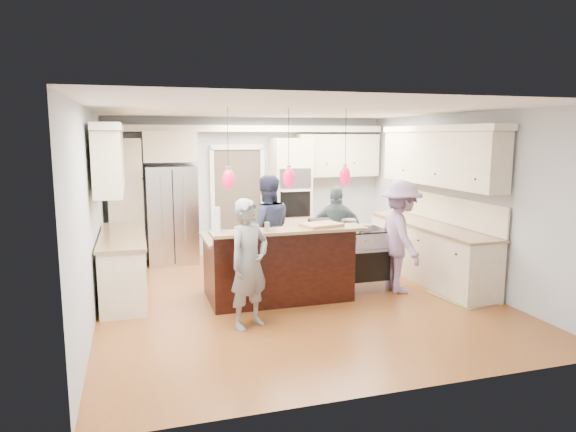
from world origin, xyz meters
name	(u,v)px	position (x,y,z in m)	size (l,w,h in m)	color
ground_plane	(295,296)	(0.00, 0.00, 0.00)	(6.00, 6.00, 0.00)	#975D29
room_shell	(295,173)	(0.00, 0.00, 1.82)	(5.54, 6.04, 2.72)	#B2BCC6
refrigerator	(172,215)	(-1.55, 2.64, 0.90)	(0.90, 0.70, 1.80)	#B7B7BC
oven_column	(290,197)	(0.75, 2.67, 1.15)	(0.72, 0.69, 2.30)	beige
back_upper_cabinets	(214,172)	(-0.75, 2.76, 1.67)	(5.30, 0.61, 2.54)	beige
right_counter_run	(432,215)	(2.44, 0.30, 1.06)	(0.64, 3.10, 2.51)	beige
left_cabinets	(119,225)	(-2.44, 0.80, 1.06)	(0.64, 2.30, 2.51)	beige
kitchen_island	(277,264)	(-0.24, 0.07, 0.49)	(2.10, 1.46, 1.12)	black
island_range	(363,259)	(1.16, 0.15, 0.46)	(0.82, 0.71, 0.92)	#B7B7BC
pendant_lights	(289,177)	(-0.25, -0.51, 1.80)	(1.75, 0.15, 1.03)	black
person_bar_end	(249,264)	(-0.90, -0.98, 0.80)	(0.58, 0.38, 1.60)	slate
person_far_left	(267,229)	(-0.20, 0.85, 0.87)	(0.84, 0.66, 1.73)	#27304D
person_far_right	(337,232)	(1.00, 0.85, 0.76)	(0.89, 0.37, 1.52)	#455B61
person_range_side	(401,237)	(1.60, -0.22, 0.85)	(1.10, 0.63, 1.70)	gray
floor_rug	(462,297)	(2.33, -0.77, 0.01)	(0.64, 0.94, 0.01)	olive
water_bottle	(218,219)	(-1.20, -0.47, 1.28)	(0.08, 0.08, 0.32)	silver
beer_bottle_a	(248,220)	(-0.79, -0.45, 1.26)	(0.07, 0.07, 0.28)	#4A1F0D
beer_bottle_b	(245,224)	(-0.87, -0.66, 1.23)	(0.06, 0.06, 0.23)	#4A1F0D
beer_bottle_c	(241,223)	(-0.89, -0.48, 1.23)	(0.05, 0.05, 0.21)	#4A1F0D
drink_can	(267,227)	(-0.58, -0.62, 1.18)	(0.06, 0.06, 0.12)	#B7B7BC
cutting_board	(321,225)	(0.23, -0.47, 1.14)	(0.52, 0.37, 0.04)	tan
pot_large	(349,223)	(0.99, 0.34, 0.99)	(0.23, 0.23, 0.14)	#B7B7BC
pot_small	(365,227)	(1.14, 0.06, 0.97)	(0.19, 0.19, 0.09)	#B7B7BC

